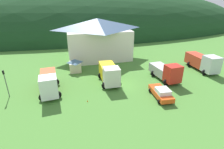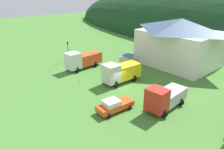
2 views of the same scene
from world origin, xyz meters
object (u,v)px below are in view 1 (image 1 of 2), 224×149
Objects in this scene: heavy_rig_white at (49,82)px; crane_truck_red at (166,72)px; depot_building at (98,38)px; traffic_light_west at (5,81)px; tow_truck_silver at (203,62)px; flatbed_truck_yellow at (109,73)px; service_pickup_orange at (161,93)px; play_shed_cream at (75,65)px; traffic_cone_near_pickup at (88,102)px.

crane_truck_red is (19.77, -0.52, -0.15)m from heavy_rig_white.
traffic_light_west is at bearing -135.98° from depot_building.
traffic_light_west is (-25.65, 0.85, 0.93)m from crane_truck_red.
crane_truck_red is 9.92m from tow_truck_silver.
flatbed_truck_yellow is at bearing -85.59° from tow_truck_silver.
crane_truck_red reaches higher than service_pickup_orange.
depot_building is 2.25× the size of crane_truck_red.
service_pickup_orange is 1.21× the size of traffic_light_west.
tow_truck_silver is (18.66, -14.54, -2.94)m from depot_building.
flatbed_truck_yellow is 1.62× the size of traffic_light_west.
service_pickup_orange is (11.46, -13.76, -0.50)m from play_shed_cream.
traffic_cone_near_pickup is (0.80, -12.11, -1.33)m from play_shed_cream.
heavy_rig_white is 0.98× the size of tow_truck_silver.
depot_building is at bearing 44.02° from traffic_light_west.
flatbed_truck_yellow is 19.65m from tow_truck_silver.
play_shed_cream is 12.92m from traffic_light_west.
depot_building reaches higher than traffic_cone_near_pickup.
tow_truck_silver reaches higher than crane_truck_red.
depot_building is 19.81m from heavy_rig_white.
traffic_cone_near_pickup is (-24.12, -5.98, -1.86)m from tow_truck_silver.
heavy_rig_white reaches higher than flatbed_truck_yellow.
traffic_light_west is 6.53× the size of traffic_cone_near_pickup.
tow_truck_silver is 15.52m from service_pickup_orange.
tow_truck_silver is 12.28× the size of traffic_cone_near_pickup.
tow_truck_silver is (29.40, 1.84, 0.06)m from heavy_rig_white.
traffic_cone_near_pickup is (-14.50, -3.62, -1.65)m from crane_truck_red.
crane_truck_red is at bearing 84.05° from heavy_rig_white.
tow_truck_silver is at bearing 89.15° from heavy_rig_white.
tow_truck_silver reaches higher than traffic_cone_near_pickup.
service_pickup_orange is (15.93, -5.79, -0.97)m from heavy_rig_white.
depot_building is 21.77m from traffic_cone_near_pickup.
tow_truck_silver is at bearing 123.93° from service_pickup_orange.
traffic_light_west is at bearing -95.91° from crane_truck_red.
flatbed_truck_yellow is at bearing -93.63° from depot_building.
play_shed_cream is 0.35× the size of tow_truck_silver.
play_shed_cream is at bearing -126.66° from depot_building.
flatbed_truck_yellow is at bearing -102.86° from crane_truck_red.
traffic_cone_near_pickup is (5.28, -4.14, -1.80)m from heavy_rig_white.
traffic_light_west is at bearing -101.29° from service_pickup_orange.
depot_building is 23.12m from service_pickup_orange.
traffic_cone_near_pickup is at bearing -38.26° from flatbed_truck_yellow.
heavy_rig_white is (-10.74, -16.38, -2.99)m from depot_building.
service_pickup_orange is at bearing -50.21° from play_shed_cream.
heavy_rig_white is 1.83× the size of traffic_light_west.
play_shed_cream is 12.21m from traffic_cone_near_pickup.
flatbed_truck_yellow is at bearing 91.61° from heavy_rig_white.
tow_truck_silver is (19.64, 0.81, 0.02)m from flatbed_truck_yellow.
flatbed_truck_yellow is (5.29, -6.93, 0.51)m from play_shed_cream.
traffic_light_west is 12.29m from traffic_cone_near_pickup.
crane_truck_red is 0.87× the size of tow_truck_silver.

